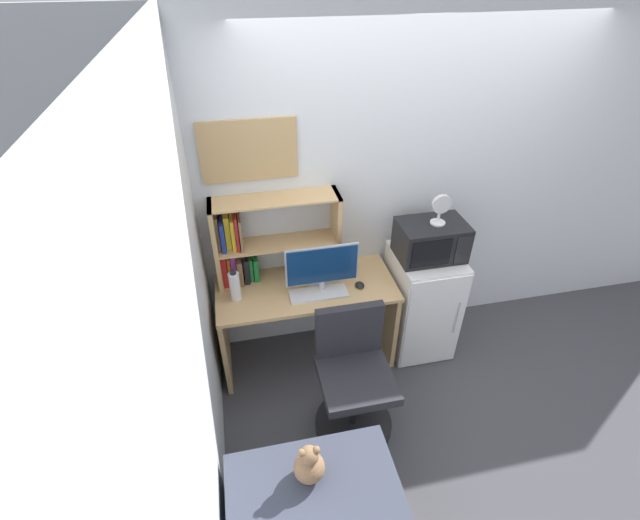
{
  "coord_description": "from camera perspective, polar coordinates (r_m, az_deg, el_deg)",
  "views": [
    {
      "loc": [
        -1.32,
        -2.86,
        2.85
      ],
      "look_at": [
        -0.78,
        -0.32,
        1.0
      ],
      "focal_mm": 25.08,
      "sensor_mm": 36.0,
      "label": 1
    }
  ],
  "objects": [
    {
      "name": "wall_back",
      "position": [
        3.69,
        17.28,
        9.04
      ],
      "size": [
        6.4,
        0.04,
        2.6
      ],
      "primitive_type": "cube",
      "color": "silver",
      "rests_on": "ground_plane"
    },
    {
      "name": "wall_left",
      "position": [
        2.02,
        -16.69,
        -16.85
      ],
      "size": [
        0.04,
        4.4,
        2.6
      ],
      "primitive_type": "cube",
      "color": "silver",
      "rests_on": "ground_plane"
    },
    {
      "name": "desk",
      "position": [
        3.49,
        -1.72,
        -6.26
      ],
      "size": [
        1.34,
        0.59,
        0.75
      ],
      "color": "tan",
      "rests_on": "ground_plane"
    },
    {
      "name": "hutch_bookshelf",
      "position": [
        3.27,
        -8.12,
        2.26
      ],
      "size": [
        0.91,
        0.24,
        0.67
      ],
      "color": "tan",
      "rests_on": "desk"
    },
    {
      "name": "monitor",
      "position": [
        3.17,
        0.27,
        -1.05
      ],
      "size": [
        0.53,
        0.21,
        0.39
      ],
      "color": "#B7B7BC",
      "rests_on": "desk"
    },
    {
      "name": "keyboard",
      "position": [
        3.26,
        -0.17,
        -4.32
      ],
      "size": [
        0.42,
        0.16,
        0.02
      ],
      "primitive_type": "cube",
      "color": "silver",
      "rests_on": "desk"
    },
    {
      "name": "computer_mouse",
      "position": [
        3.35,
        5.09,
        -3.2
      ],
      "size": [
        0.07,
        0.08,
        0.03
      ],
      "primitive_type": "ellipsoid",
      "color": "black",
      "rests_on": "desk"
    },
    {
      "name": "water_bottle",
      "position": [
        3.22,
        -10.81,
        -3.26
      ],
      "size": [
        0.08,
        0.08,
        0.24
      ],
      "color": "silver",
      "rests_on": "desk"
    },
    {
      "name": "mini_fridge",
      "position": [
        3.76,
        12.72,
        -5.17
      ],
      "size": [
        0.49,
        0.57,
        0.91
      ],
      "color": "white",
      "rests_on": "ground_plane"
    },
    {
      "name": "microwave",
      "position": [
        3.41,
        13.98,
        2.47
      ],
      "size": [
        0.49,
        0.34,
        0.28
      ],
      "color": "black",
      "rests_on": "mini_fridge"
    },
    {
      "name": "desk_fan",
      "position": [
        3.29,
        15.15,
        6.41
      ],
      "size": [
        0.14,
        0.11,
        0.23
      ],
      "color": "silver",
      "rests_on": "microwave"
    },
    {
      "name": "desk_chair",
      "position": [
        3.16,
        4.27,
        -15.07
      ],
      "size": [
        0.55,
        0.55,
        0.94
      ],
      "color": "black",
      "rests_on": "ground_plane"
    },
    {
      "name": "bed",
      "position": [
        2.88,
        -0.51,
        -30.16
      ],
      "size": [
        0.97,
        0.72,
        0.46
      ],
      "color": "tan",
      "rests_on": "ground_plane"
    },
    {
      "name": "teddy_bear",
      "position": [
        2.63,
        -1.39,
        -24.67
      ],
      "size": [
        0.17,
        0.17,
        0.26
      ],
      "color": "#846042",
      "rests_on": "bed"
    },
    {
      "name": "wall_corkboard",
      "position": [
        3.06,
        -9.1,
        13.6
      ],
      "size": [
        0.64,
        0.02,
        0.41
      ],
      "primitive_type": "cube",
      "color": "tan"
    }
  ]
}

